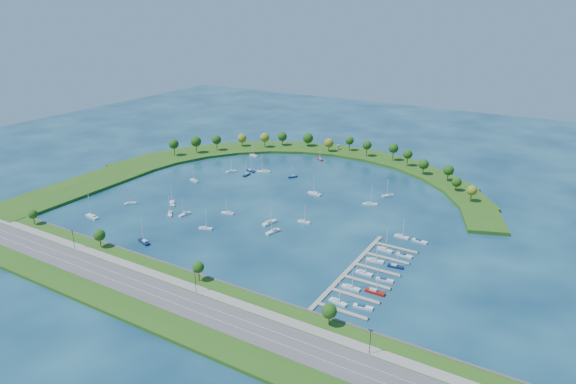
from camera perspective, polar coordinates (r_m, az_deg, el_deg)
The scene contains 40 objects.
ground at distance 324.51m, azimuth -1.21°, elevation -0.77°, with size 700.00×700.00×0.00m, color #072240.
south_shoreline at distance 239.26m, azimuth -17.16°, elevation -9.84°, with size 420.00×43.10×11.60m.
breakwater at distance 386.47m, azimuth -3.24°, elevation 2.94°, with size 286.74×247.64×2.00m.
breakwater_trees at distance 404.71m, azimuth 2.63°, elevation 5.17°, with size 236.78×93.16×14.09m.
harbor_tower at distance 427.87m, azimuth 5.70°, elevation 5.08°, with size 2.60×2.60×4.25m.
dock_system at distance 240.19m, azimuth 8.57°, elevation -9.12°, with size 24.28×82.00×1.60m.
moored_boat_0 at distance 362.10m, azimuth -10.60°, elevation 1.34°, with size 7.99×3.71×11.33m.
moored_boat_1 at distance 323.09m, azimuth -13.01°, elevation -1.24°, with size 8.83×8.41×14.01m.
moored_boat_2 at distance 307.93m, azimuth -13.25°, elevation -2.39°, with size 7.07×7.79×12.11m.
moored_boat_3 at distance 363.68m, azimuth 0.56°, elevation 1.79°, with size 5.36×6.85×10.15m.
moored_boat_4 at distance 416.02m, azimuth -3.91°, elevation 4.21°, with size 8.14×3.57×11.57m.
moored_boat_5 at distance 289.62m, azimuth 1.81°, elevation -3.34°, with size 7.62×2.85×10.94m.
moored_boat_6 at distance 288.15m, azimuth -2.12°, elevation -3.45°, with size 4.86×10.04×14.23m.
moored_boat_7 at distance 317.51m, azimuth -21.37°, elevation -2.58°, with size 10.15×4.15×14.48m.
moored_boat_8 at distance 331.45m, azimuth 3.06°, elevation -0.14°, with size 9.68×3.64×13.89m.
moored_boat_9 at distance 374.93m, azimuth -2.81°, elevation 2.38°, with size 9.88×7.14×14.37m.
moored_boat_10 at distance 334.61m, azimuth 11.30°, elevation -0.34°, with size 6.88×7.37×11.59m.
moored_boat_11 at distance 277.36m, azimuth -1.72°, elevation -4.46°, with size 4.83×9.37×13.27m.
moored_boat_12 at distance 318.17m, azimuth 9.28°, elevation -1.32°, with size 9.13×6.34×13.19m.
moored_boat_13 at distance 330.64m, azimuth -17.50°, elevation -1.19°, with size 6.19×7.05×10.83m.
moored_boat_14 at distance 377.65m, azimuth -4.25°, elevation 2.47°, with size 7.98×4.02×11.30m.
moored_boat_15 at distance 368.97m, azimuth -4.72°, elevation 2.01°, with size 2.95×8.17×11.76m.
moored_boat_16 at distance 285.00m, azimuth -9.36°, elevation -4.03°, with size 7.99×4.86×11.37m.
moored_boat_17 at distance 405.44m, azimuth 3.68°, elevation 3.77°, with size 7.04×5.80×10.58m.
moored_boat_18 at distance 276.51m, azimuth -16.03°, elevation -5.40°, with size 9.19×5.11×13.02m.
moored_boat_19 at distance 305.81m, azimuth -11.66°, elevation -2.42°, with size 3.28×8.28×11.84m.
moored_boat_20 at distance 377.58m, azimuth -6.49°, elevation 2.39°, with size 6.05×7.87×11.60m.
moored_boat_21 at distance 303.31m, azimuth -6.88°, elevation -2.33°, with size 7.93×4.00×11.22m.
docked_boat_0 at distance 217.47m, azimuth 5.69°, elevation -12.27°, with size 8.56×3.60×12.20m.
docked_boat_1 at distance 215.87m, azimuth 8.50°, elevation -12.78°, with size 8.61×3.69×1.70m.
docked_boat_2 at distance 227.71m, azimuth 7.14°, elevation -10.67°, with size 8.56×2.64×12.48m.
docked_boat_3 at distance 226.30m, azimuth 9.84°, elevation -11.05°, with size 8.93×2.56×13.09m.
docked_boat_4 at distance 239.74m, azimuth 8.61°, elevation -9.03°, with size 8.32×2.47×12.17m.
docked_boat_5 at distance 236.13m, azimuth 10.90°, elevation -9.77°, with size 8.15×3.29×1.62m.
docked_boat_6 at distance 251.10m, azimuth 9.84°, elevation -7.64°, with size 8.95×3.70×12.77m.
docked_boat_7 at distance 248.11m, azimuth 12.11°, elevation -8.20°, with size 7.74×2.88×11.11m.
docked_boat_8 at distance 262.53m, azimuth 10.93°, elevation -6.40°, with size 8.39×3.02×12.09m.
docked_boat_9 at distance 259.33m, azimuth 13.05°, elevation -7.00°, with size 8.39×2.98×1.68m.
docked_boat_10 at distance 278.41m, azimuth 12.78°, elevation -4.91°, with size 7.93×2.41×11.57m.
docked_boat_11 at distance 275.83m, azimuth 14.72°, elevation -5.41°, with size 8.16×2.88×1.63m.
Camera 1 is at (159.99, -255.99, 119.07)m, focal length 31.29 mm.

